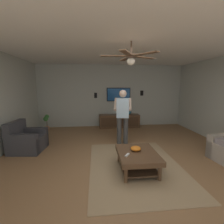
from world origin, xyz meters
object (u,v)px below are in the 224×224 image
tv (119,95)px  wall_speaker_right (96,95)px  wall_speaker_left (142,93)px  coffee_table (137,157)px  media_console (119,121)px  bowl (136,148)px  armchair (27,141)px  ceiling_fan (131,57)px  person_standing (123,114)px  remote_white (127,155)px  potted_plant_short (46,120)px  vase_round (129,112)px

tv → wall_speaker_right: size_ratio=4.66×
wall_speaker_left → wall_speaker_right: size_ratio=1.00×
coffee_table → media_console: 3.57m
bowl → wall_speaker_right: size_ratio=0.98×
bowl → wall_speaker_left: bearing=-17.7°
armchair → coffee_table: bearing=-20.2°
wall_speaker_left → wall_speaker_right: 2.02m
armchair → wall_speaker_right: 3.31m
tv → ceiling_fan: bearing=-4.5°
armchair → person_standing: (0.27, -2.69, 0.65)m
coffee_table → armchair: bearing=64.2°
person_standing → remote_white: 1.82m
potted_plant_short → wall_speaker_left: bearing=-83.9°
remote_white → ceiling_fan: bearing=-165.6°
tv → potted_plant_short: tv is taller
remote_white → wall_speaker_left: 4.33m
armchair → media_console: 3.65m
person_standing → ceiling_fan: (-1.44, 0.09, 1.38)m
tv → vase_round: bearing=65.4°
armchair → bowl: armchair is taller
bowl → vase_round: 3.59m
tv → remote_white: size_ratio=6.83×
tv → wall_speaker_right: 0.99m
armchair → bowl: 3.00m
armchair → wall_speaker_left: (2.49, -3.91, 1.16)m
armchair → tv: (2.48, -2.88, 1.11)m
potted_plant_short → wall_speaker_right: 2.23m
armchair → vase_round: size_ratio=4.02×
tv → wall_speaker_left: tv is taller
person_standing → bowl: person_standing is taller
armchair → wall_speaker_left: bearing=38.1°
coffee_table → vase_round: bearing=-8.9°
media_console → bowl: (-3.48, 0.16, 0.17)m
media_console → remote_white: (-3.70, 0.39, 0.14)m
armchair → vase_round: (2.29, -3.30, 0.38)m
wall_speaker_left → ceiling_fan: (-3.66, 1.31, 0.87)m
potted_plant_short → ceiling_fan: bearing=-140.4°
armchair → potted_plant_short: size_ratio=1.41×
remote_white → coffee_table: bearing=153.4°
armchair → tv: tv is taller
coffee_table → potted_plant_short: 4.41m
bowl → tv: bearing=-2.5°
person_standing → potted_plant_short: bearing=67.6°
coffee_table → ceiling_fan: (0.16, 0.14, 2.02)m
tv → vase_round: (-0.19, -0.42, -0.72)m
person_standing → ceiling_fan: ceiling_fan is taller
media_console → remote_white: size_ratio=11.33×
coffee_table → potted_plant_short: bearing=39.7°
tv → media_console: bearing=-0.0°
armchair → person_standing: person_standing is taller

